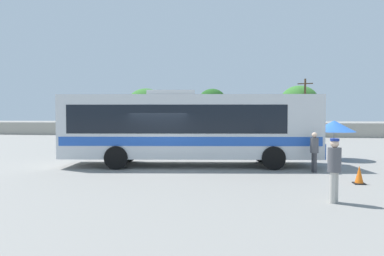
% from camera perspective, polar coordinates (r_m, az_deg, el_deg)
% --- Properties ---
extents(ground_plane, '(300.00, 300.00, 0.00)m').
position_cam_1_polar(ground_plane, '(24.74, 0.29, -3.43)').
color(ground_plane, gray).
extents(perimeter_wall, '(80.00, 0.30, 1.61)m').
position_cam_1_polar(perimeter_wall, '(38.59, 3.34, -0.29)').
color(perimeter_wall, '#9E998C').
rests_on(perimeter_wall, ground_plane).
extents(coach_bus_silver_blue, '(12.15, 4.15, 3.57)m').
position_cam_1_polar(coach_bus_silver_blue, '(15.46, -0.79, 0.40)').
color(coach_bus_silver_blue, silver).
rests_on(coach_bus_silver_blue, ground_plane).
extents(attendant_by_bus_door, '(0.40, 0.40, 1.68)m').
position_cam_1_polar(attendant_by_bus_door, '(14.57, 20.75, -3.59)').
color(attendant_by_bus_door, '#38383D').
rests_on(attendant_by_bus_door, ground_plane).
extents(passenger_waiting_on_apron, '(0.49, 0.49, 1.75)m').
position_cam_1_polar(passenger_waiting_on_apron, '(9.62, 23.79, -6.17)').
color(passenger_waiting_on_apron, '#B7B2A8').
rests_on(passenger_waiting_on_apron, ground_plane).
extents(vendor_umbrella_near_gate_blue, '(2.24, 2.24, 2.13)m').
position_cam_1_polar(vendor_umbrella_near_gate_blue, '(19.27, 23.76, 0.20)').
color(vendor_umbrella_near_gate_blue, gray).
rests_on(vendor_umbrella_near_gate_blue, ground_plane).
extents(parked_car_leftmost_white, '(4.69, 2.31, 1.44)m').
position_cam_1_polar(parked_car_leftmost_white, '(37.47, -13.24, -0.46)').
color(parked_car_leftmost_white, silver).
rests_on(parked_car_leftmost_white, ground_plane).
extents(parked_car_second_silver, '(4.12, 2.08, 1.49)m').
position_cam_1_polar(parked_car_second_silver, '(35.51, -4.03, -0.52)').
color(parked_car_second_silver, '#B7BABF').
rests_on(parked_car_second_silver, ground_plane).
extents(parked_car_third_red, '(4.44, 2.29, 1.54)m').
position_cam_1_polar(parked_car_third_red, '(34.96, 6.04, -0.52)').
color(parked_car_third_red, red).
rests_on(parked_car_third_red, ground_plane).
extents(parked_car_rightmost_white, '(4.27, 2.22, 1.51)m').
position_cam_1_polar(parked_car_rightmost_white, '(35.98, 16.89, -0.55)').
color(parked_car_rightmost_white, silver).
rests_on(parked_car_rightmost_white, ground_plane).
extents(utility_pole_near, '(1.79, 0.43, 7.05)m').
position_cam_1_polar(utility_pole_near, '(42.57, 19.28, 3.71)').
color(utility_pole_near, '#4C3823').
rests_on(utility_pole_near, ground_plane).
extents(roadside_tree_left, '(3.64, 3.64, 5.42)m').
position_cam_1_polar(roadside_tree_left, '(50.06, -18.76, 3.62)').
color(roadside_tree_left, brown).
rests_on(roadside_tree_left, ground_plane).
extents(roadside_tree_midleft, '(5.30, 5.30, 6.33)m').
position_cam_1_polar(roadside_tree_midleft, '(46.16, -8.10, 4.12)').
color(roadside_tree_midleft, brown).
rests_on(roadside_tree_midleft, ground_plane).
extents(roadside_tree_midright, '(3.75, 3.75, 6.21)m').
position_cam_1_polar(roadside_tree_midright, '(44.87, 3.59, 4.87)').
color(roadside_tree_midright, brown).
rests_on(roadside_tree_midright, ground_plane).
extents(roadside_tree_right, '(4.88, 4.88, 6.45)m').
position_cam_1_polar(roadside_tree_right, '(45.05, 18.34, 4.47)').
color(roadside_tree_right, brown).
rests_on(roadside_tree_right, ground_plane).
extents(traffic_cone_on_apron, '(0.36, 0.36, 0.64)m').
position_cam_1_polar(traffic_cone_on_apron, '(12.74, 27.38, -7.38)').
color(traffic_cone_on_apron, black).
rests_on(traffic_cone_on_apron, ground_plane).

